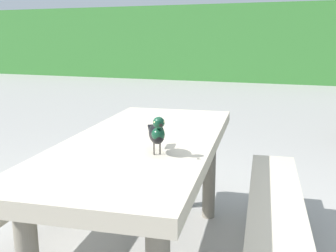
{
  "coord_description": "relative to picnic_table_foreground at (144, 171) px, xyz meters",
  "views": [
    {
      "loc": [
        0.94,
        -1.73,
        1.26
      ],
      "look_at": [
        0.29,
        0.04,
        0.84
      ],
      "focal_mm": 42.41,
      "sensor_mm": 36.0,
      "label": 1
    }
  ],
  "objects": [
    {
      "name": "bird_grackle",
      "position": [
        0.18,
        -0.26,
        0.29
      ],
      "size": [
        0.17,
        0.26,
        0.18
      ],
      "color": "black",
      "rests_on": "picnic_table_foreground"
    },
    {
      "name": "picnic_table_foreground",
      "position": [
        0.0,
        0.0,
        0.0
      ],
      "size": [
        1.86,
        1.89,
        0.74
      ],
      "color": "#B2A893",
      "rests_on": "ground"
    },
    {
      "name": "hedge_wall",
      "position": [
        -0.11,
        10.66,
        0.56
      ],
      "size": [
        28.0,
        1.9,
        2.23
      ],
      "primitive_type": "cube",
      "color": "#387A33",
      "rests_on": "ground"
    }
  ]
}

